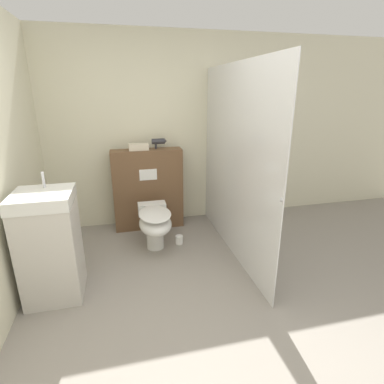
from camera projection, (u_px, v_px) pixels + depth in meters
name	position (u px, v px, depth m)	size (l,w,h in m)	color
ground_plane	(200.00, 334.00, 2.31)	(12.00, 12.00, 0.00)	gray
wall_back	(157.00, 132.00, 3.98)	(8.00, 0.06, 2.50)	beige
partition_panel	(148.00, 189.00, 3.97)	(0.90, 0.25, 1.07)	brown
shower_glass	(234.00, 164.00, 3.22)	(0.04, 2.10, 2.05)	silver
toilet	(155.00, 223.00, 3.44)	(0.36, 0.68, 0.49)	white
sink_vanity	(50.00, 246.00, 2.61)	(0.48, 0.48, 1.13)	beige
hair_drier	(159.00, 142.00, 3.83)	(0.19, 0.07, 0.13)	#2D2D33
folded_towel	(139.00, 147.00, 3.76)	(0.25, 0.13, 0.08)	beige
spare_toilet_roll	(179.00, 240.00, 3.66)	(0.09, 0.09, 0.10)	white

